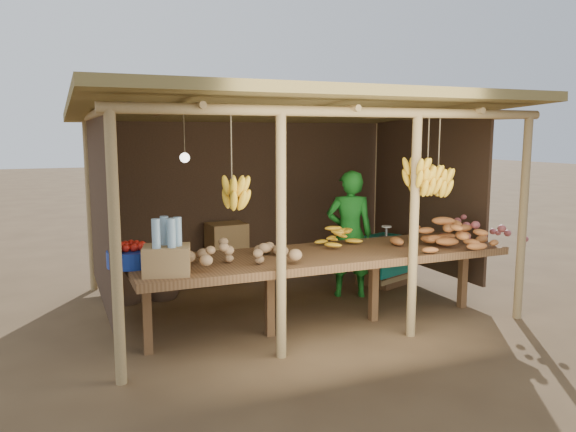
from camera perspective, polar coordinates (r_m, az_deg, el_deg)
name	(u,v)px	position (r m, az deg, el deg)	size (l,w,h in m)	color
ground	(288,303)	(6.80, 0.00, -8.78)	(60.00, 60.00, 0.00)	brown
stall_structure	(291,143)	(6.39, 0.26, 7.43)	(4.70, 3.50, 2.43)	#A58655
counter	(324,258)	(5.78, 3.68, -4.32)	(3.90, 1.05, 0.80)	brown
potato_heap	(236,243)	(5.32, -5.29, -2.73)	(1.07, 0.64, 0.37)	#9B7650
sweet_potato_heap	(450,231)	(6.24, 16.11, -1.44)	(1.01, 0.61, 0.36)	#B1642D
onion_heap	(480,225)	(6.69, 18.91, -0.91)	(0.87, 0.52, 0.36)	#A85152
banana_pile	(340,231)	(6.03, 5.33, -1.55)	(0.52, 0.31, 0.34)	gold
tomato_basin	(131,256)	(5.35, -15.67, -3.94)	(0.43, 0.43, 0.23)	navy
bottle_box	(166,253)	(4.95, -12.24, -3.65)	(0.46, 0.40, 0.50)	#9C7545
vendor	(350,234)	(6.95, 6.27, -1.82)	(0.57, 0.37, 1.57)	#176B1C
tarp_crate	(385,259)	(7.69, 9.81, -4.32)	(0.84, 0.79, 0.81)	brown
carton_stack	(214,258)	(7.63, -7.53, -4.24)	(1.05, 0.41, 0.79)	#9C7545
burlap_sacks	(144,278)	(7.04, -14.38, -6.16)	(0.88, 0.46, 0.62)	#422E1F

